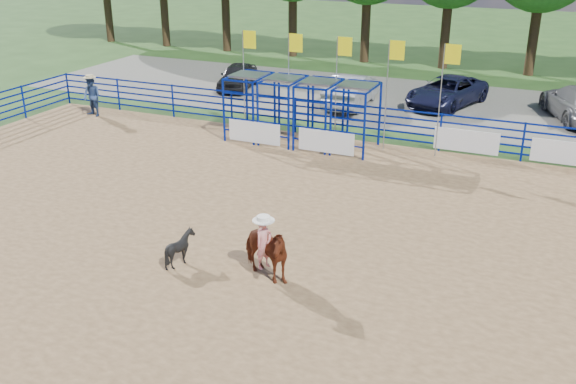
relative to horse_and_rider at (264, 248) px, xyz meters
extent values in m
plane|color=#305421|center=(-1.04, 1.43, -0.84)|extent=(120.00, 120.00, 0.00)
cube|color=olive|center=(-1.04, 1.43, -0.83)|extent=(30.00, 20.00, 0.02)
cube|color=slate|center=(-1.04, 18.43, -0.84)|extent=(40.00, 10.00, 0.01)
imported|color=maroon|center=(0.00, 0.00, -0.09)|extent=(1.90, 1.41, 1.46)
imported|color=red|center=(0.00, 0.00, 0.74)|extent=(0.46, 0.55, 1.27)
cylinder|color=white|center=(0.00, 0.00, 1.41)|extent=(0.54, 0.54, 0.12)
imported|color=black|center=(-2.25, -0.22, -0.37)|extent=(1.08, 1.05, 0.90)
imported|color=navy|center=(-13.44, 10.07, 0.08)|extent=(1.01, 0.86, 1.81)
cylinder|color=tan|center=(-13.44, 10.07, 0.99)|extent=(0.56, 0.56, 0.11)
imported|color=black|center=(-9.97, 17.55, -0.17)|extent=(2.42, 4.14, 1.32)
imported|color=gray|center=(-3.31, 16.56, -0.06)|extent=(1.85, 4.74, 1.54)
imported|color=black|center=(0.89, 18.41, -0.14)|extent=(3.67, 5.42, 1.38)
cube|color=white|center=(-4.84, 9.20, -0.29)|extent=(2.20, 0.04, 0.85)
cube|color=white|center=(-1.84, 9.20, -0.29)|extent=(2.20, 0.04, 0.85)
cube|color=white|center=(2.96, 11.39, -0.29)|extent=(2.40, 0.04, 0.85)
cube|color=white|center=(6.46, 11.39, -0.29)|extent=(2.40, 0.04, 0.85)
cylinder|color=#3F2B19|center=(-26.04, 27.43, 1.56)|extent=(0.56, 0.56, 4.80)
cylinder|color=#3F2B19|center=(-21.04, 27.43, 1.56)|extent=(0.56, 0.56, 4.80)
cylinder|color=#3F2B19|center=(-16.04, 27.43, 1.56)|extent=(0.56, 0.56, 4.80)
cylinder|color=#3F2B19|center=(-11.04, 27.43, 1.56)|extent=(0.56, 0.56, 4.80)
cylinder|color=#3F2B19|center=(-6.04, 27.43, 1.56)|extent=(0.56, 0.56, 4.80)
cylinder|color=#3F2B19|center=(-1.04, 27.43, 1.56)|extent=(0.56, 0.56, 4.80)
cylinder|color=#3F2B19|center=(3.96, 27.43, 1.56)|extent=(0.56, 0.56, 4.80)
camera|label=1|loc=(6.04, -12.34, 7.11)|focal=40.00mm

